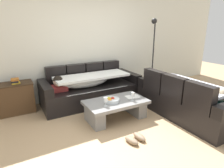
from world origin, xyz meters
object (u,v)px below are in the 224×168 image
open_magazine (133,97)px  book_stack_on_cabinet (15,81)px  couch_along_wall (90,89)px  wine_glass_near_right (133,95)px  coffee_table (116,107)px  side_cabinet (16,98)px  wine_glass_near_left (106,100)px  floor_lamp (153,51)px  pair_of_shoes (136,138)px  fruit_bowl (112,100)px  couch_near_window (186,100)px

open_magazine → book_stack_on_cabinet: book_stack_on_cabinet is taller
couch_along_wall → wine_glass_near_right: couch_along_wall is taller
open_magazine → book_stack_on_cabinet: 2.43m
coffee_table → side_cabinet: bearing=142.8°
coffee_table → wine_glass_near_right: wine_glass_near_right is taller
wine_glass_near_right → couch_along_wall: bearing=108.2°
wine_glass_near_left → side_cabinet: bearing=134.7°
book_stack_on_cabinet → floor_lamp: 3.37m
book_stack_on_cabinet → pair_of_shoes: 2.68m
coffee_table → fruit_bowl: 0.21m
wine_glass_near_left → open_magazine: 0.71m
coffee_table → floor_lamp: floor_lamp is taller
couch_along_wall → wine_glass_near_left: bearing=-98.9°
coffee_table → wine_glass_near_left: wine_glass_near_left is taller
coffee_table → floor_lamp: (1.68, 0.94, 0.88)m
side_cabinet → fruit_bowl: bearing=-39.4°
side_cabinet → coffee_table: bearing=-37.2°
open_magazine → side_cabinet: (-2.08, 1.27, -0.06)m
pair_of_shoes → side_cabinet: bearing=126.8°
floor_lamp → pair_of_shoes: bearing=-135.5°
pair_of_shoes → book_stack_on_cabinet: bearing=126.2°
wine_glass_near_left → floor_lamp: (1.97, 1.07, 0.62)m
couch_near_window → book_stack_on_cabinet: 3.50m
open_magazine → couch_along_wall: bearing=121.9°
wine_glass_near_left → floor_lamp: bearing=28.5°
couch_near_window → fruit_bowl: bearing=68.4°
couch_along_wall → pair_of_shoes: (-0.01, -1.87, -0.29)m
wine_glass_near_left → side_cabinet: 1.99m
coffee_table → wine_glass_near_left: 0.41m
couch_along_wall → couch_near_window: (1.40, -1.62, 0.00)m
wine_glass_near_right → fruit_bowl: bearing=162.2°
coffee_table → book_stack_on_cabinet: book_stack_on_cabinet is taller
couch_near_window → pair_of_shoes: bearing=100.0°
side_cabinet → floor_lamp: (3.36, -0.34, 0.80)m
fruit_bowl → couch_near_window: bearing=-21.6°
fruit_bowl → wine_glass_near_left: (-0.19, -0.11, 0.08)m
wine_glass_near_right → book_stack_on_cabinet: (-1.94, 1.42, 0.19)m
fruit_bowl → floor_lamp: bearing=28.3°
wine_glass_near_left → wine_glass_near_right: 0.58m
wine_glass_near_left → couch_near_window: bearing=-15.7°
couch_near_window → side_cabinet: size_ratio=2.81×
fruit_bowl → side_cabinet: side_cabinet is taller
open_magazine → side_cabinet: 2.44m
couch_along_wall → wine_glass_near_right: (0.39, -1.20, 0.16)m
floor_lamp → side_cabinet: bearing=174.2°
wine_glass_near_left → pair_of_shoes: 0.85m
fruit_bowl → side_cabinet: bearing=140.6°
book_stack_on_cabinet → pair_of_shoes: (1.53, -2.10, -0.64)m
fruit_bowl → wine_glass_near_right: (0.39, -0.13, 0.08)m
couch_along_wall → pair_of_shoes: bearing=-90.3°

